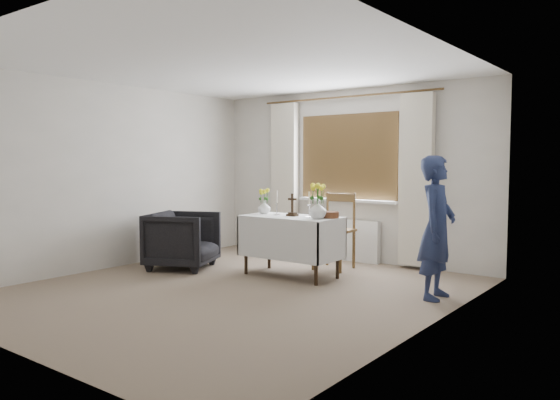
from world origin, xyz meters
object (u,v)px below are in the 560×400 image
(wooden_chair, at_px, (334,231))
(person, at_px, (437,227))
(flower_vase_right, at_px, (318,210))
(wooden_cross, at_px, (292,205))
(altar_table, at_px, (291,246))
(flower_vase_left, at_px, (264,207))
(armchair, at_px, (183,240))

(wooden_chair, bearing_deg, person, -26.86)
(person, height_order, flower_vase_right, person)
(person, distance_m, wooden_cross, 1.89)
(wooden_chair, xyz_separation_m, flower_vase_right, (0.25, -0.77, 0.36))
(wooden_chair, bearing_deg, altar_table, -108.66)
(altar_table, xyz_separation_m, flower_vase_left, (-0.48, 0.06, 0.47))
(flower_vase_right, bearing_deg, altar_table, 173.50)
(wooden_chair, height_order, wooden_cross, wooden_cross)
(flower_vase_left, xyz_separation_m, flower_vase_right, (0.91, -0.10, 0.02))
(wooden_chair, distance_m, flower_vase_left, 1.00)
(wooden_cross, height_order, flower_vase_left, wooden_cross)
(flower_vase_left, bearing_deg, armchair, -152.10)
(armchair, relative_size, wooden_cross, 2.99)
(person, relative_size, flower_vase_left, 8.81)
(wooden_chair, relative_size, armchair, 1.20)
(wooden_chair, relative_size, person, 0.68)
(altar_table, distance_m, flower_vase_left, 0.67)
(person, xyz_separation_m, flower_vase_left, (-2.36, 0.03, 0.09))
(altar_table, height_order, armchair, armchair)
(armchair, relative_size, flower_vase_right, 3.90)
(wooden_cross, bearing_deg, person, -0.97)
(altar_table, xyz_separation_m, wooden_chair, (0.18, 0.72, 0.13))
(person, bearing_deg, flower_vase_right, 89.04)
(wooden_chair, distance_m, flower_vase_right, 0.89)
(person, height_order, flower_vase_left, person)
(altar_table, bearing_deg, wooden_chair, 75.83)
(altar_table, xyz_separation_m, wooden_cross, (0.00, 0.03, 0.52))
(altar_table, distance_m, wooden_cross, 0.52)
(armchair, xyz_separation_m, flower_vase_left, (1.00, 0.53, 0.46))
(wooden_chair, xyz_separation_m, flower_vase_left, (-0.66, -0.67, 0.34))
(wooden_chair, relative_size, flower_vase_left, 5.97)
(wooden_cross, bearing_deg, altar_table, -96.44)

